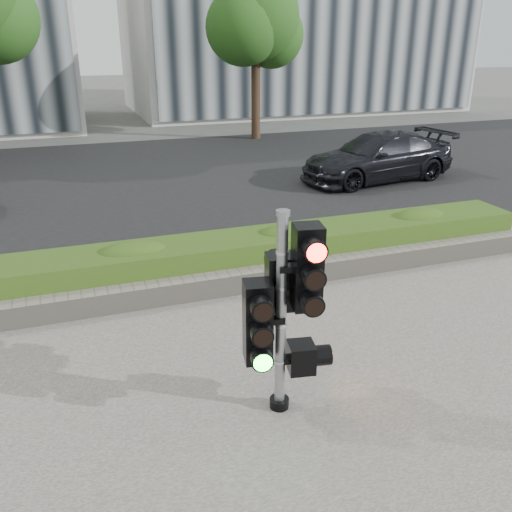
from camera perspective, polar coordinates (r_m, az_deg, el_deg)
ground at (r=7.16m, az=0.16°, el=-10.51°), size 120.00×120.00×0.00m
sidewalk at (r=5.39m, az=10.05°, el=-23.78°), size 16.00×11.00×0.03m
road at (r=16.28m, az=-11.96°, el=7.85°), size 60.00×13.00×0.02m
curb at (r=9.83m, az=-6.07°, el=-0.83°), size 60.00×0.25×0.12m
stone_wall at (r=8.66m, az=-4.10°, el=-2.99°), size 12.00×0.32×0.34m
hedge at (r=9.17m, az=-5.24°, el=-0.41°), size 12.00×1.00×0.68m
tree_right at (r=22.54m, az=-0.11°, el=23.57°), size 4.10×3.58×6.53m
traffic_signal at (r=5.63m, az=2.91°, el=-5.05°), size 0.82×0.65×2.28m
car_dark at (r=16.12m, az=12.68°, el=10.14°), size 4.80×2.42×1.34m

